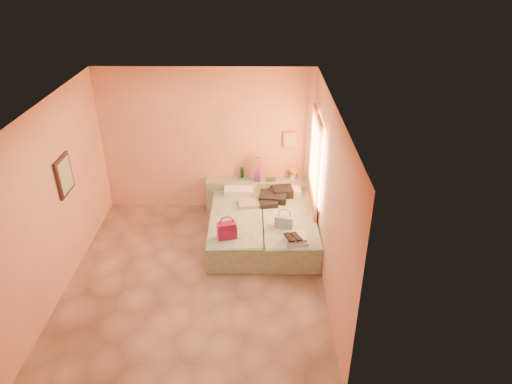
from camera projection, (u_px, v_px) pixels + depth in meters
ground at (197, 276)px, 7.30m from camera, size 4.50×4.50×0.00m
room_walls at (208, 160)px, 6.94m from camera, size 4.02×4.51×2.81m
headboard_ledge at (259, 195)px, 8.98m from camera, size 2.05×0.30×0.65m
bed_left at (237, 227)px, 8.10m from camera, size 0.94×2.02×0.50m
bed_right at (288, 228)px, 8.09m from camera, size 0.94×2.02×0.50m
water_bottle at (242, 173)px, 8.83m from camera, size 0.07×0.07×0.23m
rainbow_box at (257, 169)px, 8.68m from camera, size 0.11×0.11×0.49m
small_dish at (242, 178)px, 8.86m from camera, size 0.14×0.14×0.03m
green_book at (271, 180)px, 8.81m from camera, size 0.19×0.15×0.03m
flower_vase at (293, 173)px, 8.79m from camera, size 0.23×0.23×0.27m
magenta_handbag at (227, 230)px, 7.31m from camera, size 0.34×0.24×0.29m
khaki_garment at (249, 203)px, 8.28m from camera, size 0.41×0.35×0.06m
clothes_pile at (276, 196)px, 8.41m from camera, size 0.55×0.55×0.16m
blue_handbag at (284, 222)px, 7.62m from camera, size 0.33×0.20×0.20m
towel_stack at (296, 239)px, 7.26m from camera, size 0.38×0.34×0.10m
sandal_pair at (293, 237)px, 7.19m from camera, size 0.26×0.30×0.03m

